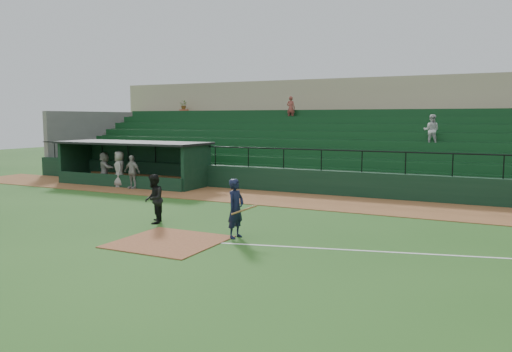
% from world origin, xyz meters
% --- Properties ---
extents(ground, '(90.00, 90.00, 0.00)m').
position_xyz_m(ground, '(0.00, 0.00, 0.00)').
color(ground, '#25521A').
rests_on(ground, ground).
extents(warning_track, '(40.00, 4.00, 0.03)m').
position_xyz_m(warning_track, '(0.00, 8.00, 0.01)').
color(warning_track, brown).
rests_on(warning_track, ground).
extents(home_plate_dirt, '(3.00, 3.00, 0.03)m').
position_xyz_m(home_plate_dirt, '(0.00, -1.00, 0.01)').
color(home_plate_dirt, brown).
rests_on(home_plate_dirt, ground).
extents(foul_line, '(17.49, 4.44, 0.01)m').
position_xyz_m(foul_line, '(8.00, 1.20, 0.01)').
color(foul_line, white).
rests_on(foul_line, ground).
extents(stadium_structure, '(38.00, 13.08, 6.40)m').
position_xyz_m(stadium_structure, '(-0.00, 16.46, 2.30)').
color(stadium_structure, black).
rests_on(stadium_structure, ground).
extents(dugout, '(8.90, 3.20, 2.42)m').
position_xyz_m(dugout, '(-9.75, 9.56, 1.33)').
color(dugout, black).
rests_on(dugout, ground).
extents(batter_at_plate, '(1.06, 0.73, 1.86)m').
position_xyz_m(batter_at_plate, '(1.56, 0.40, 0.93)').
color(batter_at_plate, black).
rests_on(batter_at_plate, ground).
extents(umpire, '(0.98, 1.06, 1.76)m').
position_xyz_m(umpire, '(-2.11, 1.05, 0.88)').
color(umpire, black).
rests_on(umpire, ground).
extents(dugout_player_a, '(1.07, 0.51, 1.77)m').
position_xyz_m(dugout_player_a, '(-8.58, 7.64, 0.91)').
color(dugout_player_a, '#A09C96').
rests_on(dugout_player_a, warning_track).
extents(dugout_player_b, '(1.11, 1.10, 1.93)m').
position_xyz_m(dugout_player_b, '(-9.66, 7.90, 1.00)').
color(dugout_player_b, gray).
rests_on(dugout_player_b, warning_track).
extents(dugout_player_c, '(1.72, 1.30, 1.81)m').
position_xyz_m(dugout_player_c, '(-11.16, 8.38, 0.93)').
color(dugout_player_c, '#ADA8A2').
rests_on(dugout_player_c, warning_track).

